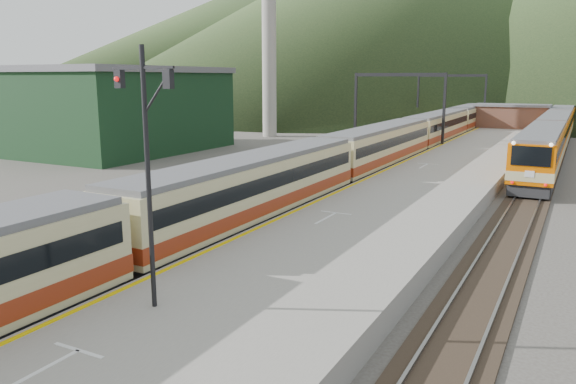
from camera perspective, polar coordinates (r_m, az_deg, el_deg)
The scene contains 15 objects.
track_main at distance 44.52m, azimuth 8.82°, elevation 1.79°, with size 2.60×200.00×0.23m.
track_far at distance 46.36m, azimuth 2.97°, elevation 2.30°, with size 2.60×200.00×0.23m.
track_second at distance 42.29m, azimuth 23.70°, elevation 0.43°, with size 2.60×200.00×0.23m.
platform at distance 41.07m, azimuth 15.32°, elevation 1.31°, with size 8.00×100.00×1.00m, color gray.
gantry_near at distance 59.09m, azimuth 11.17°, elevation 9.47°, with size 9.55×0.25×8.00m.
gantry_far at distance 83.33m, azimuth 16.22°, elevation 9.77°, with size 9.55×0.25×8.00m.
warehouse at distance 60.70m, azimuth -16.45°, elevation 8.07°, with size 14.50×20.50×8.60m.
smokestack at distance 73.51m, azimuth -1.95°, elevation 17.39°, with size 1.80×1.80×30.00m, color #9E998E.
station_shed at distance 80.16m, azimuth 21.76°, elevation 7.20°, with size 9.40×4.40×3.10m.
hill_a at distance 200.33m, azimuth 12.51°, elevation 17.72°, with size 180.00×180.00×60.00m, color #2C4222.
hill_d at distance 277.03m, azimuth -1.32°, elevation 15.67°, with size 200.00×200.00×55.00m, color #2C4222.
main_train at distance 45.28m, azimuth 9.35°, elevation 4.34°, with size 2.82×96.78×3.44m.
second_train at distance 65.32m, azimuth 25.45°, elevation 5.52°, with size 2.75×56.55×3.36m.
signal_mast at distance 15.90m, azimuth -14.14°, elevation 3.87°, with size 2.20×0.30×7.36m.
short_signal_b at distance 39.33m, azimuth 0.65°, elevation 2.71°, with size 0.23×0.18×2.27m.
Camera 1 is at (14.17, -1.55, 7.50)m, focal length 35.00 mm.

